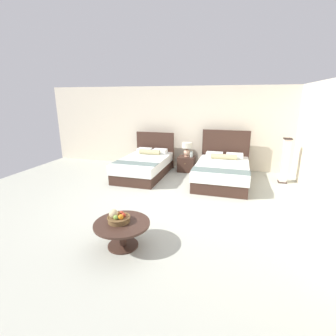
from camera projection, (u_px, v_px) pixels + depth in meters
The scene contains 11 objects.
ground_plane at pixel (164, 204), 5.38m from camera, with size 10.02×9.96×0.02m, color #B3B5A6.
wall_back at pixel (191, 128), 7.98m from camera, with size 10.02×0.12×2.60m, color beige.
wall_side_right at pixel (334, 150), 4.59m from camera, with size 0.12×5.56×2.60m, color beige.
bed_near_window at pixel (145, 165), 7.29m from camera, with size 1.29×2.16×1.16m.
bed_near_corner at pixel (222, 171), 6.73m from camera, with size 1.44×2.22×1.30m.
nightstand at pixel (186, 164), 7.73m from camera, with size 0.51×0.50×0.47m.
table_lamp at pixel (187, 148), 7.61m from camera, with size 0.31×0.31×0.44m.
vase at pixel (191, 154), 7.57m from camera, with size 0.08×0.08×0.18m.
coffee_table at pixel (122, 229), 3.76m from camera, with size 0.86×0.86×0.40m.
fruit_bowl at pixel (118, 218), 3.74m from camera, with size 0.35×0.35×0.21m.
floor_lamp_corner at pixel (285, 161), 6.57m from camera, with size 0.21×0.21×1.22m.
Camera 1 is at (1.37, -4.77, 2.23)m, focal length 26.19 mm.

